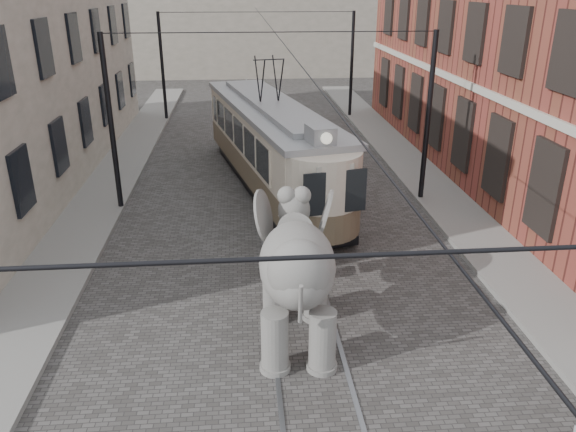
{
  "coord_description": "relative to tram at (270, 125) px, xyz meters",
  "views": [
    {
      "loc": [
        -1.29,
        -12.81,
        7.38
      ],
      "look_at": [
        -0.21,
        -0.13,
        2.1
      ],
      "focal_mm": 34.98,
      "sensor_mm": 36.0,
      "label": 1
    }
  ],
  "objects": [
    {
      "name": "ground",
      "position": [
        0.21,
        -8.0,
        -2.45
      ],
      "size": [
        120.0,
        120.0,
        0.0
      ],
      "primitive_type": "plane",
      "color": "#494643"
    },
    {
      "name": "tram_rails",
      "position": [
        0.21,
        -8.0,
        -2.44
      ],
      "size": [
        1.54,
        80.0,
        0.02
      ],
      "primitive_type": null,
      "color": "slate",
      "rests_on": "ground"
    },
    {
      "name": "sidewalk_right",
      "position": [
        6.21,
        -8.0,
        -2.38
      ],
      "size": [
        2.0,
        60.0,
        0.15
      ],
      "primitive_type": "cube",
      "color": "slate",
      "rests_on": "ground"
    },
    {
      "name": "sidewalk_left",
      "position": [
        -6.29,
        -8.0,
        -2.38
      ],
      "size": [
        2.0,
        60.0,
        0.15
      ],
      "primitive_type": "cube",
      "color": "slate",
      "rests_on": "ground"
    },
    {
      "name": "brick_building",
      "position": [
        11.21,
        1.0,
        3.55
      ],
      "size": [
        8.0,
        26.0,
        12.0
      ],
      "primitive_type": "cube",
      "color": "maroon",
      "rests_on": "ground"
    },
    {
      "name": "catenary",
      "position": [
        0.01,
        -3.0,
        0.55
      ],
      "size": [
        11.0,
        30.2,
        6.0
      ],
      "primitive_type": null,
      "color": "black",
      "rests_on": "ground"
    },
    {
      "name": "tram",
      "position": [
        0.0,
        0.0,
        0.0
      ],
      "size": [
        5.11,
        12.61,
        4.9
      ],
      "primitive_type": null,
      "rotation": [
        0.0,
        0.0,
        0.21
      ],
      "color": "beige",
      "rests_on": "ground"
    },
    {
      "name": "elephant",
      "position": [
        0.01,
        -10.39,
        -0.94
      ],
      "size": [
        3.01,
        5.08,
        3.02
      ],
      "primitive_type": null,
      "rotation": [
        0.0,
        0.0,
        -0.06
      ],
      "color": "#64615C",
      "rests_on": "ground"
    }
  ]
}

